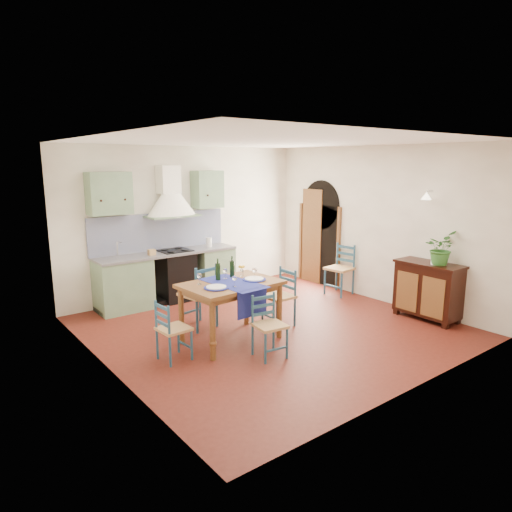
# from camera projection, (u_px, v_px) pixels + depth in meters

# --- Properties ---
(floor) EXTENTS (5.00, 5.00, 0.00)m
(floor) POSITION_uv_depth(u_px,v_px,m) (270.00, 327.00, 7.06)
(floor) COLOR #47160F
(floor) RESTS_ON ground
(back_wall) EXTENTS (5.00, 0.96, 2.80)m
(back_wall) POSITION_uv_depth(u_px,v_px,m) (171.00, 243.00, 8.34)
(back_wall) COLOR white
(back_wall) RESTS_ON ground
(right_wall) EXTENTS (0.26, 5.00, 2.80)m
(right_wall) POSITION_uv_depth(u_px,v_px,m) (364.00, 226.00, 8.50)
(right_wall) COLOR white
(right_wall) RESTS_ON ground
(left_wall) EXTENTS (0.04, 5.00, 2.80)m
(left_wall) POSITION_uv_depth(u_px,v_px,m) (104.00, 259.00, 5.28)
(left_wall) COLOR white
(left_wall) RESTS_ON ground
(ceiling) EXTENTS (5.00, 5.00, 0.01)m
(ceiling) POSITION_uv_depth(u_px,v_px,m) (271.00, 141.00, 6.50)
(ceiling) COLOR white
(ceiling) RESTS_ON back_wall
(dining_table) EXTENTS (1.40, 1.06, 1.17)m
(dining_table) POSITION_uv_depth(u_px,v_px,m) (231.00, 289.00, 6.39)
(dining_table) COLOR brown
(dining_table) RESTS_ON ground
(chair_near) EXTENTS (0.43, 0.43, 0.82)m
(chair_near) POSITION_uv_depth(u_px,v_px,m) (269.00, 325.00, 5.93)
(chair_near) COLOR navy
(chair_near) RESTS_ON ground
(chair_far) EXTENTS (0.54, 0.54, 1.00)m
(chair_far) POSITION_uv_depth(u_px,v_px,m) (200.00, 295.00, 6.95)
(chair_far) COLOR navy
(chair_far) RESTS_ON ground
(chair_left) EXTENTS (0.39, 0.39, 0.79)m
(chair_left) POSITION_uv_depth(u_px,v_px,m) (172.00, 330.00, 5.80)
(chair_left) COLOR navy
(chair_left) RESTS_ON ground
(chair_right) EXTENTS (0.42, 0.42, 0.89)m
(chair_right) POSITION_uv_depth(u_px,v_px,m) (280.00, 297.00, 7.06)
(chair_right) COLOR navy
(chair_right) RESTS_ON ground
(chair_spare) EXTENTS (0.50, 0.50, 0.96)m
(chair_spare) POSITION_uv_depth(u_px,v_px,m) (340.00, 269.00, 8.75)
(chair_spare) COLOR navy
(chair_spare) RESTS_ON ground
(sideboard) EXTENTS (0.50, 1.05, 0.94)m
(sideboard) POSITION_uv_depth(u_px,v_px,m) (428.00, 289.00, 7.34)
(sideboard) COLOR black
(sideboard) RESTS_ON ground
(potted_plant) EXTENTS (0.59, 0.55, 0.53)m
(potted_plant) POSITION_uv_depth(u_px,v_px,m) (440.00, 248.00, 7.07)
(potted_plant) COLOR #306D2A
(potted_plant) RESTS_ON sideboard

